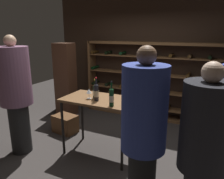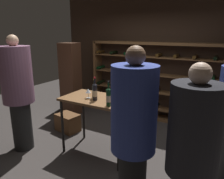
% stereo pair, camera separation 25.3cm
% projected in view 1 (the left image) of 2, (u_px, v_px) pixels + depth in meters
% --- Properties ---
extents(ground_plane, '(10.05, 10.05, 0.00)m').
position_uv_depth(ground_plane, '(112.00, 150.00, 3.91)').
color(ground_plane, '#383330').
extents(back_wall, '(4.94, 0.10, 2.94)m').
position_uv_depth(back_wall, '(148.00, 56.00, 5.30)').
color(back_wall, '#332319').
rests_on(back_wall, ground).
extents(wine_rack, '(3.41, 0.32, 1.83)m').
position_uv_depth(wine_rack, '(153.00, 81.00, 5.17)').
color(wine_rack, brown).
rests_on(wine_rack, ground).
extents(tasting_table, '(1.19, 0.70, 0.99)m').
position_uv_depth(tasting_table, '(99.00, 105.00, 3.61)').
color(tasting_table, brown).
rests_on(tasting_table, ground).
extents(person_guest_khaki, '(0.48, 0.48, 1.93)m').
position_uv_depth(person_guest_khaki, '(144.00, 129.00, 2.29)').
color(person_guest_khaki, black).
rests_on(person_guest_khaki, ground).
extents(person_bystander_red_print, '(0.52, 0.52, 2.01)m').
position_uv_depth(person_bystander_red_print, '(16.00, 90.00, 3.60)').
color(person_bystander_red_print, black).
rests_on(person_bystander_red_print, ground).
extents(person_host_in_suit, '(0.47, 0.47, 1.82)m').
position_uv_depth(person_host_in_suit, '(204.00, 148.00, 2.05)').
color(person_host_in_suit, '#2C2C2C').
rests_on(person_host_in_suit, ground).
extents(wine_crate, '(0.53, 0.41, 0.37)m').
position_uv_depth(wine_crate, '(65.00, 124.00, 4.57)').
color(wine_crate, brown).
rests_on(wine_crate, ground).
extents(display_cabinet, '(0.44, 0.36, 1.79)m').
position_uv_depth(display_cabinet, '(66.00, 80.00, 5.38)').
color(display_cabinet, '#4C2D1E').
rests_on(display_cabinet, ground).
extents(wine_bottle_black_capsule, '(0.08, 0.08, 0.38)m').
position_uv_depth(wine_bottle_black_capsule, '(96.00, 92.00, 3.43)').
color(wine_bottle_black_capsule, black).
rests_on(wine_bottle_black_capsule, tasting_table).
extents(wine_bottle_gold_foil, '(0.09, 0.09, 0.32)m').
position_uv_depth(wine_bottle_gold_foil, '(95.00, 91.00, 3.56)').
color(wine_bottle_gold_foil, black).
rests_on(wine_bottle_gold_foil, tasting_table).
extents(wine_bottle_amber_reserve, '(0.07, 0.07, 0.38)m').
position_uv_depth(wine_bottle_amber_reserve, '(111.00, 97.00, 3.18)').
color(wine_bottle_amber_reserve, black).
rests_on(wine_bottle_amber_reserve, tasting_table).
extents(wine_glass_stemmed_center, '(0.09, 0.09, 0.16)m').
position_uv_depth(wine_glass_stemmed_center, '(89.00, 91.00, 3.54)').
color(wine_glass_stemmed_center, silver).
rests_on(wine_glass_stemmed_center, tasting_table).
extents(wine_glass_stemmed_left, '(0.08, 0.08, 0.15)m').
position_uv_depth(wine_glass_stemmed_left, '(130.00, 92.00, 3.58)').
color(wine_glass_stemmed_left, silver).
rests_on(wine_glass_stemmed_left, tasting_table).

